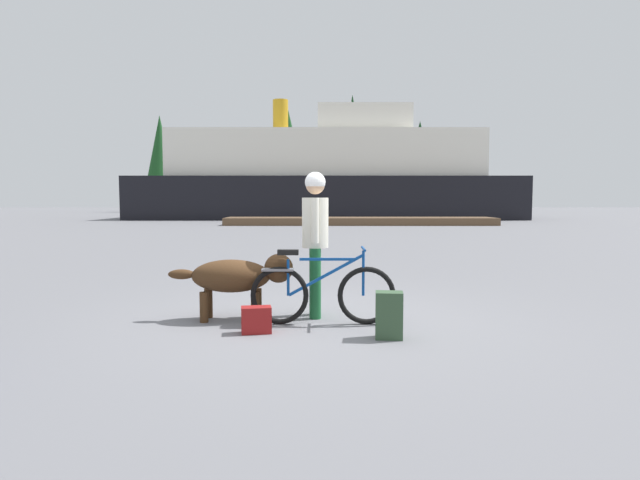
{
  "coord_description": "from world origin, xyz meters",
  "views": [
    {
      "loc": [
        0.12,
        -6.28,
        1.45
      ],
      "look_at": [
        0.16,
        1.21,
        0.87
      ],
      "focal_mm": 30.18,
      "sensor_mm": 36.0,
      "label": 1
    }
  ],
  "objects_px": {
    "bicycle": "(319,293)",
    "sailboat_moored": "(347,211)",
    "ferry_boat": "(324,177)",
    "handbag_pannier": "(254,320)",
    "person_cyclist": "(313,229)",
    "backpack": "(386,315)",
    "dog": "(236,276)"
  },
  "relations": [
    {
      "from": "handbag_pannier",
      "to": "sailboat_moored",
      "type": "height_order",
      "value": "sailboat_moored"
    },
    {
      "from": "bicycle",
      "to": "sailboat_moored",
      "type": "height_order",
      "value": "sailboat_moored"
    },
    {
      "from": "person_cyclist",
      "to": "handbag_pannier",
      "type": "xyz_separation_m",
      "value": [
        -0.63,
        -0.81,
        -0.93
      ]
    },
    {
      "from": "person_cyclist",
      "to": "sailboat_moored",
      "type": "distance_m",
      "value": 34.14
    },
    {
      "from": "dog",
      "to": "handbag_pannier",
      "type": "relative_size",
      "value": 4.65
    },
    {
      "from": "sailboat_moored",
      "to": "backpack",
      "type": "bearing_deg",
      "value": -92.53
    },
    {
      "from": "bicycle",
      "to": "backpack",
      "type": "xyz_separation_m",
      "value": [
        0.69,
        -0.63,
        -0.12
      ]
    },
    {
      "from": "bicycle",
      "to": "dog",
      "type": "relative_size",
      "value": 1.12
    },
    {
      "from": "ferry_boat",
      "to": "sailboat_moored",
      "type": "bearing_deg",
      "value": 34.02
    },
    {
      "from": "dog",
      "to": "sailboat_moored",
      "type": "bearing_deg",
      "value": 84.61
    },
    {
      "from": "ferry_boat",
      "to": "handbag_pannier",
      "type": "bearing_deg",
      "value": -92.03
    },
    {
      "from": "person_cyclist",
      "to": "sailboat_moored",
      "type": "bearing_deg",
      "value": 86.1
    },
    {
      "from": "handbag_pannier",
      "to": "sailboat_moored",
      "type": "relative_size",
      "value": 0.04
    },
    {
      "from": "person_cyclist",
      "to": "dog",
      "type": "height_order",
      "value": "person_cyclist"
    },
    {
      "from": "bicycle",
      "to": "handbag_pannier",
      "type": "relative_size",
      "value": 5.23
    },
    {
      "from": "person_cyclist",
      "to": "sailboat_moored",
      "type": "height_order",
      "value": "sailboat_moored"
    },
    {
      "from": "backpack",
      "to": "ferry_boat",
      "type": "xyz_separation_m",
      "value": [
        -0.21,
        33.91,
        2.74
      ]
    },
    {
      "from": "backpack",
      "to": "person_cyclist",
      "type": "bearing_deg",
      "value": 126.75
    },
    {
      "from": "bicycle",
      "to": "sailboat_moored",
      "type": "distance_m",
      "value": 34.54
    },
    {
      "from": "backpack",
      "to": "handbag_pannier",
      "type": "bearing_deg",
      "value": 170.82
    },
    {
      "from": "backpack",
      "to": "dog",
      "type": "bearing_deg",
      "value": 153.15
    },
    {
      "from": "bicycle",
      "to": "ferry_boat",
      "type": "xyz_separation_m",
      "value": [
        0.49,
        33.28,
        2.61
      ]
    },
    {
      "from": "backpack",
      "to": "handbag_pannier",
      "type": "distance_m",
      "value": 1.42
    },
    {
      "from": "handbag_pannier",
      "to": "ferry_boat",
      "type": "xyz_separation_m",
      "value": [
        1.19,
        33.68,
        2.84
      ]
    },
    {
      "from": "bicycle",
      "to": "backpack",
      "type": "relative_size",
      "value": 3.43
    },
    {
      "from": "handbag_pannier",
      "to": "backpack",
      "type": "bearing_deg",
      "value": -9.18
    },
    {
      "from": "dog",
      "to": "handbag_pannier",
      "type": "bearing_deg",
      "value": -65.74
    },
    {
      "from": "bicycle",
      "to": "backpack",
      "type": "distance_m",
      "value": 0.94
    },
    {
      "from": "handbag_pannier",
      "to": "sailboat_moored",
      "type": "bearing_deg",
      "value": 85.16
    },
    {
      "from": "sailboat_moored",
      "to": "handbag_pannier",
      "type": "bearing_deg",
      "value": -94.84
    },
    {
      "from": "dog",
      "to": "backpack",
      "type": "xyz_separation_m",
      "value": [
        1.68,
        -0.85,
        -0.28
      ]
    },
    {
      "from": "handbag_pannier",
      "to": "person_cyclist",
      "type": "bearing_deg",
      "value": 52.12
    }
  ]
}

